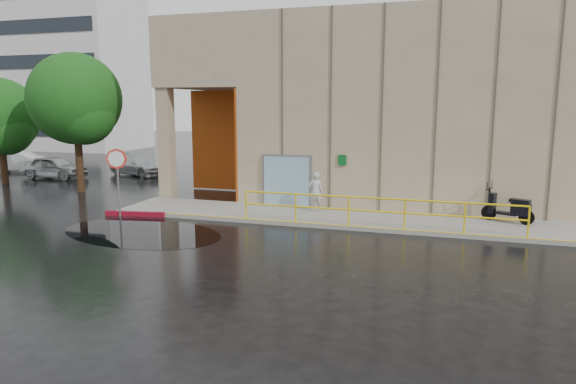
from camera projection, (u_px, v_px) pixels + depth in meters
name	position (u px, v px, depth m)	size (l,w,h in m)	color
ground	(223.00, 245.00, 15.79)	(120.00, 120.00, 0.00)	black
sidewalk	(374.00, 220.00, 18.85)	(20.00, 3.00, 0.15)	gray
building	(419.00, 106.00, 23.95)	(20.00, 10.17, 8.00)	gray
guardrail	(376.00, 212.00, 17.41)	(9.56, 0.06, 1.03)	yellow
distant_building	(73.00, 70.00, 48.97)	(12.00, 8.08, 15.00)	silver
person	(315.00, 191.00, 20.04)	(0.56, 0.37, 1.54)	#B5B5BA
scooter	(509.00, 200.00, 18.09)	(1.85, 1.22, 1.40)	black
stop_sign	(117.00, 167.00, 19.53)	(0.74, 0.37, 2.64)	slate
red_curb	(135.00, 214.00, 19.89)	(2.40, 0.18, 0.18)	maroon
puddle	(141.00, 232.00, 17.37)	(6.03, 3.71, 0.01)	black
car_a	(54.00, 167.00, 29.92)	(1.56, 3.88, 1.32)	silver
car_b	(20.00, 161.00, 32.83)	(1.44, 4.13, 1.36)	silver
car_c	(138.00, 165.00, 31.36)	(1.71, 4.20, 1.22)	silver
tree_near	(77.00, 103.00, 24.61)	(4.39, 4.39, 6.74)	black
tree_far	(1.00, 119.00, 27.10)	(4.06, 4.06, 5.69)	black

